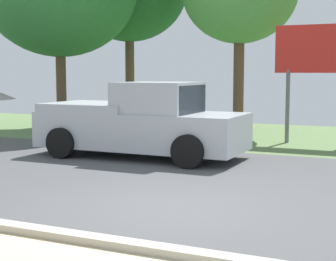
{
  "coord_description": "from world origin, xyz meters",
  "views": [
    {
      "loc": [
        3.4,
        -7.46,
        2.13
      ],
      "look_at": [
        -0.46,
        1.0,
        1.1
      ],
      "focal_mm": 56.84,
      "sensor_mm": 36.0,
      "label": 1
    }
  ],
  "objects": [
    {
      "name": "ground_plane",
      "position": [
        0.0,
        2.95,
        -0.05
      ],
      "size": [
        40.0,
        22.0,
        0.2
      ],
      "color": "#4C4C4F"
    },
    {
      "name": "roadside_billboard",
      "position": [
        0.95,
        8.55,
        2.55
      ],
      "size": [
        2.6,
        0.12,
        3.5
      ],
      "color": "slate",
      "rests_on": "ground_plane"
    },
    {
      "name": "pickup_truck",
      "position": [
        -2.69,
        4.31,
        0.87
      ],
      "size": [
        5.2,
        2.28,
        1.88
      ],
      "rotation": [
        0.0,
        0.0,
        -0.1
      ],
      "color": "#ADB2BA",
      "rests_on": "ground_plane"
    }
  ]
}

